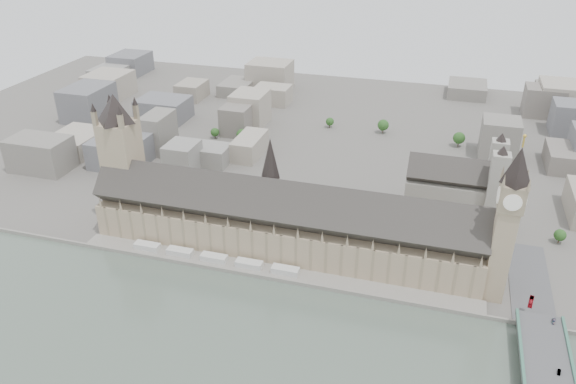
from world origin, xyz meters
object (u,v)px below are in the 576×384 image
(palace_of_westminster, at_px, (282,223))
(westminster_abbey, at_px, (455,192))
(elizabeth_tower, at_px, (508,215))
(victoria_tower, at_px, (122,155))
(red_bus_north, at_px, (531,302))
(car_silver, at_px, (559,372))
(car_approach, at_px, (554,321))

(palace_of_westminster, height_order, westminster_abbey, westminster_abbey)
(elizabeth_tower, relative_size, victoria_tower, 1.07)
(red_bus_north, bearing_deg, car_silver, -68.91)
(car_approach, bearing_deg, car_silver, -82.24)
(victoria_tower, relative_size, car_approach, 20.94)
(red_bus_north, relative_size, car_approach, 2.12)
(car_silver, bearing_deg, elizabeth_tower, 124.13)
(car_silver, height_order, car_approach, car_approach)
(car_silver, bearing_deg, victoria_tower, 174.46)
(victoria_tower, distance_m, westminster_abbey, 244.79)
(palace_of_westminster, height_order, red_bus_north, palace_of_westminster)
(palace_of_westminster, xyz_separation_m, victoria_tower, (-122.00, 6.30, 32.50))
(elizabeth_tower, relative_size, car_approach, 22.51)
(westminster_abbey, relative_size, car_approach, 14.24)
(elizabeth_tower, xyz_separation_m, westminster_abbey, (-27.08, 87.00, -33.01))
(victoria_tower, bearing_deg, palace_of_westminster, -2.96)
(palace_of_westminster, height_order, car_silver, palace_of_westminster)
(car_silver, xyz_separation_m, car_approach, (1.81, 39.49, 0.02))
(red_bus_north, height_order, car_silver, red_bus_north)
(elizabeth_tower, height_order, car_approach, elizabeth_tower)
(palace_of_westminster, xyz_separation_m, elizabeth_tower, (138.00, -11.70, 35.38))
(westminster_abbey, bearing_deg, victoria_tower, -163.50)
(palace_of_westminster, height_order, elizabeth_tower, elizabeth_tower)
(victoria_tower, xyz_separation_m, car_silver, (288.86, -85.30, -44.28))
(elizabeth_tower, distance_m, westminster_abbey, 96.91)
(car_silver, bearing_deg, westminster_abbey, 120.84)
(palace_of_westminster, relative_size, elizabeth_tower, 2.47)
(victoria_tower, xyz_separation_m, red_bus_north, (279.89, -32.30, -43.54))
(car_silver, distance_m, car_approach, 39.53)
(palace_of_westminster, bearing_deg, elizabeth_tower, -4.85)
(westminster_abbey, bearing_deg, palace_of_westminster, -145.83)
(westminster_abbey, relative_size, red_bus_north, 6.71)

